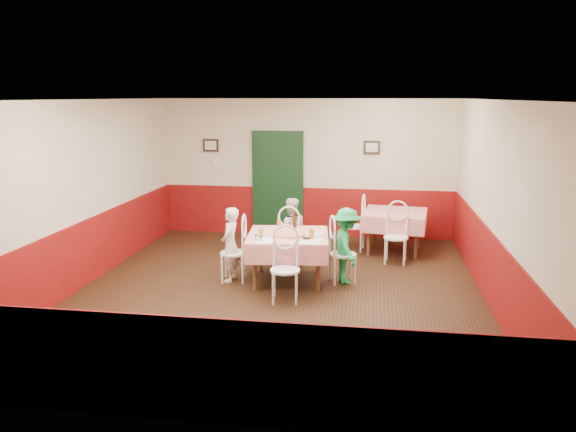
# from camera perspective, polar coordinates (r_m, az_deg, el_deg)

# --- Properties ---
(floor) EXTENTS (7.00, 7.00, 0.00)m
(floor) POSITION_cam_1_polar(r_m,az_deg,el_deg) (8.43, -0.93, -7.65)
(floor) COLOR black
(floor) RESTS_ON ground
(ceiling) EXTENTS (7.00, 7.00, 0.00)m
(ceiling) POSITION_cam_1_polar(r_m,az_deg,el_deg) (7.94, -1.00, 11.74)
(ceiling) COLOR white
(ceiling) RESTS_ON back_wall
(back_wall) EXTENTS (6.00, 0.10, 2.80)m
(back_wall) POSITION_cam_1_polar(r_m,az_deg,el_deg) (11.49, 1.93, 4.85)
(back_wall) COLOR beige
(back_wall) RESTS_ON ground
(front_wall) EXTENTS (6.00, 0.10, 2.80)m
(front_wall) POSITION_cam_1_polar(r_m,az_deg,el_deg) (4.75, -8.01, -5.81)
(front_wall) COLOR beige
(front_wall) RESTS_ON ground
(left_wall) EXTENTS (0.10, 7.00, 2.80)m
(left_wall) POSITION_cam_1_polar(r_m,az_deg,el_deg) (9.06, -20.05, 2.15)
(left_wall) COLOR beige
(left_wall) RESTS_ON ground
(right_wall) EXTENTS (0.10, 7.00, 2.80)m
(right_wall) POSITION_cam_1_polar(r_m,az_deg,el_deg) (8.14, 20.36, 1.07)
(right_wall) COLOR beige
(right_wall) RESTS_ON ground
(wainscot_back) EXTENTS (6.00, 0.03, 1.00)m
(wainscot_back) POSITION_cam_1_polar(r_m,az_deg,el_deg) (11.63, 1.89, 0.44)
(wainscot_back) COLOR maroon
(wainscot_back) RESTS_ON ground
(wainscot_front) EXTENTS (6.00, 0.03, 1.00)m
(wainscot_front) POSITION_cam_1_polar(r_m,az_deg,el_deg) (5.11, -7.66, -15.41)
(wainscot_front) COLOR maroon
(wainscot_front) RESTS_ON ground
(wainscot_left) EXTENTS (0.03, 7.00, 1.00)m
(wainscot_left) POSITION_cam_1_polar(r_m,az_deg,el_deg) (9.24, -19.56, -3.36)
(wainscot_left) COLOR maroon
(wainscot_left) RESTS_ON ground
(wainscot_right) EXTENTS (0.03, 7.00, 1.00)m
(wainscot_right) POSITION_cam_1_polar(r_m,az_deg,el_deg) (8.34, 19.81, -5.01)
(wainscot_right) COLOR maroon
(wainscot_right) RESTS_ON ground
(door) EXTENTS (0.96, 0.06, 2.10)m
(door) POSITION_cam_1_polar(r_m,az_deg,el_deg) (11.58, -1.06, 3.16)
(door) COLOR black
(door) RESTS_ON ground
(picture_left) EXTENTS (0.32, 0.03, 0.26)m
(picture_left) POSITION_cam_1_polar(r_m,az_deg,el_deg) (11.80, -7.85, 7.13)
(picture_left) COLOR black
(picture_left) RESTS_ON back_wall
(picture_right) EXTENTS (0.32, 0.03, 0.26)m
(picture_right) POSITION_cam_1_polar(r_m,az_deg,el_deg) (11.32, 8.52, 6.91)
(picture_right) COLOR black
(picture_right) RESTS_ON back_wall
(thermostat) EXTENTS (0.10, 0.03, 0.10)m
(thermostat) POSITION_cam_1_polar(r_m,az_deg,el_deg) (11.80, -7.33, 5.44)
(thermostat) COLOR white
(thermostat) RESTS_ON back_wall
(main_table) EXTENTS (1.34, 1.34, 0.77)m
(main_table) POSITION_cam_1_polar(r_m,az_deg,el_deg) (8.75, -0.00, -4.32)
(main_table) COLOR red
(main_table) RESTS_ON ground
(second_table) EXTENTS (1.25, 1.25, 0.77)m
(second_table) POSITION_cam_1_polar(r_m,az_deg,el_deg) (10.63, 10.75, -1.58)
(second_table) COLOR red
(second_table) RESTS_ON ground
(chair_left) EXTENTS (0.45, 0.45, 0.90)m
(chair_left) POSITION_cam_1_polar(r_m,az_deg,el_deg) (8.81, -5.54, -3.76)
(chair_left) COLOR white
(chair_left) RESTS_ON ground
(chair_right) EXTENTS (0.52, 0.52, 0.90)m
(chair_right) POSITION_cam_1_polar(r_m,az_deg,el_deg) (8.73, 5.59, -3.91)
(chair_right) COLOR white
(chair_right) RESTS_ON ground
(chair_far) EXTENTS (0.42, 0.42, 0.90)m
(chair_far) POSITION_cam_1_polar(r_m,az_deg,el_deg) (9.55, 0.25, -2.45)
(chair_far) COLOR white
(chair_far) RESTS_ON ground
(chair_near) EXTENTS (0.47, 0.47, 0.90)m
(chair_near) POSITION_cam_1_polar(r_m,az_deg,el_deg) (7.92, -0.30, -5.54)
(chair_near) COLOR white
(chair_near) RESTS_ON ground
(chair_second_a) EXTENTS (0.47, 0.47, 0.90)m
(chair_second_a) POSITION_cam_1_polar(r_m,az_deg,el_deg) (10.60, 6.71, -1.06)
(chair_second_a) COLOR white
(chair_second_a) RESTS_ON ground
(chair_second_b) EXTENTS (0.47, 0.47, 0.90)m
(chair_second_b) POSITION_cam_1_polar(r_m,az_deg,el_deg) (9.88, 10.91, -2.18)
(chair_second_b) COLOR white
(chair_second_b) RESTS_ON ground
(pizza) EXTENTS (0.53, 0.53, 0.03)m
(pizza) POSITION_cam_1_polar(r_m,az_deg,el_deg) (8.61, 0.12, -1.84)
(pizza) COLOR #B74723
(pizza) RESTS_ON main_table
(plate_left) EXTENTS (0.27, 0.27, 0.01)m
(plate_left) POSITION_cam_1_polar(r_m,az_deg,el_deg) (8.65, -2.68, -1.85)
(plate_left) COLOR white
(plate_left) RESTS_ON main_table
(plate_right) EXTENTS (0.27, 0.27, 0.01)m
(plate_right) POSITION_cam_1_polar(r_m,az_deg,el_deg) (8.62, 2.72, -1.89)
(plate_right) COLOR white
(plate_right) RESTS_ON main_table
(plate_far) EXTENTS (0.27, 0.27, 0.01)m
(plate_far) POSITION_cam_1_polar(r_m,az_deg,el_deg) (9.08, 0.28, -1.16)
(plate_far) COLOR white
(plate_far) RESTS_ON main_table
(glass_a) EXTENTS (0.07, 0.07, 0.12)m
(glass_a) POSITION_cam_1_polar(r_m,az_deg,el_deg) (8.45, -2.77, -1.80)
(glass_a) COLOR #BF7219
(glass_a) RESTS_ON main_table
(glass_b) EXTENTS (0.09, 0.09, 0.14)m
(glass_b) POSITION_cam_1_polar(r_m,az_deg,el_deg) (8.39, 2.40, -1.84)
(glass_b) COLOR #BF7219
(glass_b) RESTS_ON main_table
(glass_c) EXTENTS (0.08, 0.08, 0.13)m
(glass_c) POSITION_cam_1_polar(r_m,az_deg,el_deg) (9.04, -0.91, -0.85)
(glass_c) COLOR #BF7219
(glass_c) RESTS_ON main_table
(beer_bottle) EXTENTS (0.07, 0.07, 0.25)m
(beer_bottle) POSITION_cam_1_polar(r_m,az_deg,el_deg) (9.01, 0.68, -0.50)
(beer_bottle) COLOR #381C0A
(beer_bottle) RESTS_ON main_table
(shaker_a) EXTENTS (0.04, 0.04, 0.09)m
(shaker_a) POSITION_cam_1_polar(r_m,az_deg,el_deg) (8.27, -3.18, -2.23)
(shaker_a) COLOR silver
(shaker_a) RESTS_ON main_table
(shaker_b) EXTENTS (0.04, 0.04, 0.09)m
(shaker_b) POSITION_cam_1_polar(r_m,az_deg,el_deg) (8.20, -2.78, -2.36)
(shaker_b) COLOR silver
(shaker_b) RESTS_ON main_table
(shaker_c) EXTENTS (0.04, 0.04, 0.09)m
(shaker_c) POSITION_cam_1_polar(r_m,az_deg,el_deg) (8.31, -3.25, -2.17)
(shaker_c) COLOR #B23319
(shaker_c) RESTS_ON main_table
(menu_left) EXTENTS (0.39, 0.46, 0.00)m
(menu_left) POSITION_cam_1_polar(r_m,az_deg,el_deg) (8.31, -2.38, -2.48)
(menu_left) COLOR white
(menu_left) RESTS_ON main_table
(menu_right) EXTENTS (0.34, 0.43, 0.00)m
(menu_right) POSITION_cam_1_polar(r_m,az_deg,el_deg) (8.28, 2.40, -2.52)
(menu_right) COLOR white
(menu_right) RESTS_ON main_table
(wallet) EXTENTS (0.12, 0.10, 0.02)m
(wallet) POSITION_cam_1_polar(r_m,az_deg,el_deg) (8.38, 1.87, -2.28)
(wallet) COLOR black
(wallet) RESTS_ON main_table
(diner_left) EXTENTS (0.31, 0.45, 1.17)m
(diner_left) POSITION_cam_1_polar(r_m,az_deg,el_deg) (8.78, -5.88, -2.90)
(diner_left) COLOR gray
(diner_left) RESTS_ON ground
(diner_far) EXTENTS (0.66, 0.56, 1.17)m
(diner_far) POSITION_cam_1_polar(r_m,az_deg,el_deg) (9.57, 0.26, -1.59)
(diner_far) COLOR gray
(diner_far) RESTS_ON ground
(diner_right) EXTENTS (0.64, 0.86, 1.18)m
(diner_right) POSITION_cam_1_polar(r_m,az_deg,el_deg) (8.70, 5.94, -3.02)
(diner_right) COLOR gray
(diner_right) RESTS_ON ground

